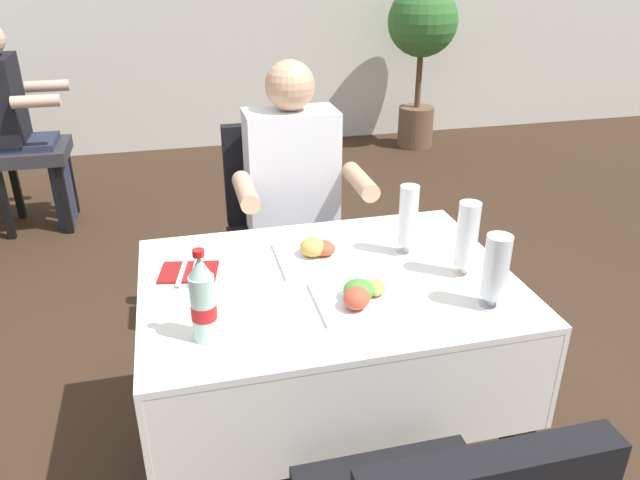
{
  "coord_description": "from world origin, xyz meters",
  "views": [
    {
      "loc": [
        -0.43,
        -1.53,
        1.64
      ],
      "look_at": [
        -0.03,
        0.1,
        0.83
      ],
      "focal_mm": 34.24,
      "sensor_mm": 36.0,
      "label": 1
    }
  ],
  "objects_px": {
    "chair_far_diner_seat": "(281,228)",
    "background_chair_right": "(12,143)",
    "seated_diner_far": "(295,203)",
    "beer_glass_right": "(408,221)",
    "potted_plant_corner": "(422,37)",
    "plate_far_diner": "(317,252)",
    "background_patron": "(15,117)",
    "main_dining_table": "(328,328)",
    "beer_glass_left": "(496,271)",
    "cola_bottle_primary": "(203,301)",
    "napkin_cutlery_set": "(189,272)",
    "beer_glass_middle": "(467,238)",
    "plate_near_camera": "(359,295)"
  },
  "relations": [
    {
      "from": "chair_far_diner_seat",
      "to": "beer_glass_right",
      "type": "height_order",
      "value": "beer_glass_right"
    },
    {
      "from": "main_dining_table",
      "to": "plate_far_diner",
      "type": "bearing_deg",
      "value": 90.97
    },
    {
      "from": "beer_glass_right",
      "to": "background_chair_right",
      "type": "bearing_deg",
      "value": 125.28
    },
    {
      "from": "main_dining_table",
      "to": "plate_near_camera",
      "type": "distance_m",
      "value": 0.26
    },
    {
      "from": "beer_glass_right",
      "to": "cola_bottle_primary",
      "type": "relative_size",
      "value": 0.93
    },
    {
      "from": "potted_plant_corner",
      "to": "cola_bottle_primary",
      "type": "bearing_deg",
      "value": -119.57
    },
    {
      "from": "plate_far_diner",
      "to": "potted_plant_corner",
      "type": "distance_m",
      "value": 3.75
    },
    {
      "from": "plate_far_diner",
      "to": "napkin_cutlery_set",
      "type": "distance_m",
      "value": 0.4
    },
    {
      "from": "main_dining_table",
      "to": "background_patron",
      "type": "distance_m",
      "value": 2.75
    },
    {
      "from": "plate_near_camera",
      "to": "napkin_cutlery_set",
      "type": "xyz_separation_m",
      "value": [
        -0.45,
        0.29,
        -0.02
      ]
    },
    {
      "from": "plate_near_camera",
      "to": "beer_glass_left",
      "type": "height_order",
      "value": "beer_glass_left"
    },
    {
      "from": "beer_glass_left",
      "to": "chair_far_diner_seat",
      "type": "bearing_deg",
      "value": 110.47
    },
    {
      "from": "potted_plant_corner",
      "to": "seated_diner_far",
      "type": "bearing_deg",
      "value": -121.07
    },
    {
      "from": "plate_far_diner",
      "to": "beer_glass_middle",
      "type": "distance_m",
      "value": 0.46
    },
    {
      "from": "chair_far_diner_seat",
      "to": "cola_bottle_primary",
      "type": "height_order",
      "value": "cola_bottle_primary"
    },
    {
      "from": "seated_diner_far",
      "to": "beer_glass_right",
      "type": "height_order",
      "value": "seated_diner_far"
    },
    {
      "from": "seated_diner_far",
      "to": "background_chair_right",
      "type": "height_order",
      "value": "seated_diner_far"
    },
    {
      "from": "main_dining_table",
      "to": "cola_bottle_primary",
      "type": "height_order",
      "value": "cola_bottle_primary"
    },
    {
      "from": "seated_diner_far",
      "to": "plate_far_diner",
      "type": "bearing_deg",
      "value": -94.69
    },
    {
      "from": "beer_glass_middle",
      "to": "background_patron",
      "type": "bearing_deg",
      "value": 124.4
    },
    {
      "from": "cola_bottle_primary",
      "to": "background_patron",
      "type": "bearing_deg",
      "value": 109.5
    },
    {
      "from": "beer_glass_left",
      "to": "potted_plant_corner",
      "type": "distance_m",
      "value": 3.95
    },
    {
      "from": "seated_diner_far",
      "to": "plate_near_camera",
      "type": "relative_size",
      "value": 5.5
    },
    {
      "from": "chair_far_diner_seat",
      "to": "potted_plant_corner",
      "type": "height_order",
      "value": "potted_plant_corner"
    },
    {
      "from": "napkin_cutlery_set",
      "to": "chair_far_diner_seat",
      "type": "bearing_deg",
      "value": 58.83
    },
    {
      "from": "chair_far_diner_seat",
      "to": "background_chair_right",
      "type": "relative_size",
      "value": 1.0
    },
    {
      "from": "beer_glass_right",
      "to": "potted_plant_corner",
      "type": "distance_m",
      "value": 3.66
    },
    {
      "from": "napkin_cutlery_set",
      "to": "potted_plant_corner",
      "type": "xyz_separation_m",
      "value": [
        2.12,
        3.33,
        0.19
      ]
    },
    {
      "from": "main_dining_table",
      "to": "plate_far_diner",
      "type": "relative_size",
      "value": 4.46
    },
    {
      "from": "main_dining_table",
      "to": "beer_glass_left",
      "type": "bearing_deg",
      "value": -33.4
    },
    {
      "from": "main_dining_table",
      "to": "plate_near_camera",
      "type": "height_order",
      "value": "plate_near_camera"
    },
    {
      "from": "beer_glass_left",
      "to": "background_chair_right",
      "type": "distance_m",
      "value": 3.21
    },
    {
      "from": "chair_far_diner_seat",
      "to": "potted_plant_corner",
      "type": "bearing_deg",
      "value": 57.25
    },
    {
      "from": "chair_far_diner_seat",
      "to": "background_patron",
      "type": "bearing_deg",
      "value": 128.92
    },
    {
      "from": "beer_glass_right",
      "to": "seated_diner_far",
      "type": "bearing_deg",
      "value": 112.18
    },
    {
      "from": "plate_near_camera",
      "to": "potted_plant_corner",
      "type": "distance_m",
      "value": 3.99
    },
    {
      "from": "plate_near_camera",
      "to": "beer_glass_middle",
      "type": "xyz_separation_m",
      "value": [
        0.35,
        0.08,
        0.1
      ]
    },
    {
      "from": "main_dining_table",
      "to": "cola_bottle_primary",
      "type": "xyz_separation_m",
      "value": [
        -0.38,
        -0.22,
        0.29
      ]
    },
    {
      "from": "beer_glass_right",
      "to": "potted_plant_corner",
      "type": "bearing_deg",
      "value": 66.94
    },
    {
      "from": "cola_bottle_primary",
      "to": "background_patron",
      "type": "relative_size",
      "value": 0.2
    },
    {
      "from": "background_chair_right",
      "to": "background_patron",
      "type": "relative_size",
      "value": 0.77
    },
    {
      "from": "seated_diner_far",
      "to": "beer_glass_right",
      "type": "xyz_separation_m",
      "value": [
        0.24,
        -0.59,
        0.15
      ]
    },
    {
      "from": "napkin_cutlery_set",
      "to": "plate_far_diner",
      "type": "bearing_deg",
      "value": 0.4
    },
    {
      "from": "seated_diner_far",
      "to": "napkin_cutlery_set",
      "type": "bearing_deg",
      "value": -128.72
    },
    {
      "from": "plate_far_diner",
      "to": "background_patron",
      "type": "xyz_separation_m",
      "value": [
        -1.31,
        2.28,
        -0.06
      ]
    },
    {
      "from": "potted_plant_corner",
      "to": "background_chair_right",
      "type": "bearing_deg",
      "value": -161.21
    },
    {
      "from": "plate_far_diner",
      "to": "beer_glass_left",
      "type": "height_order",
      "value": "beer_glass_left"
    },
    {
      "from": "cola_bottle_primary",
      "to": "main_dining_table",
      "type": "bearing_deg",
      "value": 30.67
    },
    {
      "from": "cola_bottle_primary",
      "to": "potted_plant_corner",
      "type": "xyz_separation_m",
      "value": [
        2.09,
        3.69,
        0.09
      ]
    },
    {
      "from": "background_chair_right",
      "to": "background_patron",
      "type": "distance_m",
      "value": 0.16
    }
  ]
}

